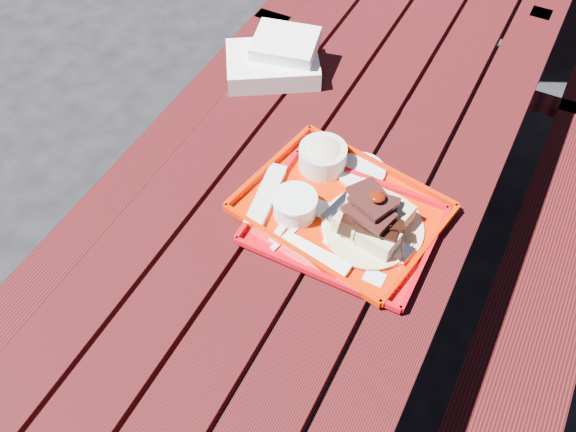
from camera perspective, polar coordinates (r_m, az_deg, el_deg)
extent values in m
plane|color=black|center=(2.13, 1.88, -11.08)|extent=(60.00, 60.00, 0.00)
cube|color=#410C0F|center=(1.62, -7.06, 5.46)|extent=(0.14, 2.40, 0.04)
cube|color=#410C0F|center=(1.57, -2.39, 3.70)|extent=(0.14, 2.40, 0.04)
cube|color=#410C0F|center=(1.52, 2.58, 1.80)|extent=(0.14, 2.40, 0.04)
cube|color=#410C0F|center=(1.49, 7.79, -0.21)|extent=(0.14, 2.40, 0.04)
cube|color=#410C0F|center=(1.47, 13.17, -2.29)|extent=(0.14, 2.40, 0.04)
cube|color=#410C0F|center=(1.97, -13.14, 1.92)|extent=(0.25, 2.40, 0.04)
cube|color=#410C0F|center=(2.61, -1.45, 11.30)|extent=(0.06, 0.06, 0.42)
cube|color=#410C0F|center=(1.73, 20.22, -11.57)|extent=(0.25, 2.40, 0.04)
cube|color=#410C0F|center=(2.43, 23.48, 2.34)|extent=(0.06, 0.06, 0.42)
cube|color=#410C0F|center=(2.50, 5.65, 13.85)|extent=(0.06, 0.06, 0.75)
cube|color=#410C0F|center=(2.41, 19.00, 9.22)|extent=(0.06, 0.06, 0.75)
cube|color=#410C0F|center=(2.40, 12.47, 12.66)|extent=(1.40, 0.06, 0.04)
cube|color=red|center=(1.46, 4.71, 0.46)|extent=(0.47, 0.39, 0.01)
cube|color=red|center=(1.55, 8.15, 4.45)|extent=(0.41, 0.09, 0.02)
cube|color=red|center=(1.37, 0.90, -3.29)|extent=(0.41, 0.09, 0.02)
cube|color=red|center=(1.40, 11.77, -3.23)|extent=(0.07, 0.32, 0.02)
cube|color=red|center=(1.53, -1.68, 4.50)|extent=(0.07, 0.32, 0.02)
cylinder|color=beige|center=(1.43, 7.53, -0.94)|extent=(0.23, 0.23, 0.01)
cube|color=beige|center=(1.38, 7.06, -1.30)|extent=(0.15, 0.09, 0.04)
cube|color=beige|center=(1.43, 8.22, 0.85)|extent=(0.15, 0.09, 0.04)
ellipsoid|color=#520E04|center=(1.34, 8.02, 2.04)|extent=(0.03, 0.03, 0.01)
cylinder|color=silver|center=(1.52, 3.10, 5.26)|extent=(0.11, 0.11, 0.06)
ellipsoid|color=beige|center=(1.51, 3.13, 5.71)|extent=(0.10, 0.10, 0.04)
cylinder|color=silver|center=(1.53, 6.48, 4.03)|extent=(0.12, 0.12, 0.01)
cube|color=silver|center=(1.47, -1.95, 1.87)|extent=(0.07, 0.19, 0.02)
cube|color=silver|center=(1.43, 0.09, -0.20)|extent=(0.02, 0.15, 0.01)
cube|color=silver|center=(1.42, 0.76, -1.00)|extent=(0.05, 0.16, 0.00)
cube|color=silver|center=(1.45, 2.86, 0.67)|extent=(0.05, 0.05, 0.00)
cube|color=red|center=(1.43, 4.96, -1.03)|extent=(0.38, 0.30, 0.01)
cube|color=red|center=(1.51, 7.29, 3.22)|extent=(0.38, 0.01, 0.02)
cube|color=red|center=(1.34, 2.40, -5.14)|extent=(0.38, 0.01, 0.02)
cube|color=red|center=(1.40, 12.18, -3.53)|extent=(0.01, 0.30, 0.02)
cube|color=red|center=(1.47, -1.80, 1.98)|extent=(0.01, 0.30, 0.02)
cube|color=white|center=(1.42, 6.58, -1.45)|extent=(0.13, 0.13, 0.01)
cylinder|color=#C8BE84|center=(1.41, 7.25, -1.55)|extent=(0.19, 0.19, 0.01)
cylinder|color=silver|center=(1.43, 0.61, 0.84)|extent=(0.10, 0.10, 0.05)
cylinder|color=white|center=(1.41, 0.62, 1.55)|extent=(0.10, 0.10, 0.01)
cube|color=white|center=(1.37, 2.53, -3.54)|extent=(0.16, 0.06, 0.01)
cube|color=silver|center=(1.35, 7.69, -5.43)|extent=(0.04, 0.03, 0.00)
cube|color=white|center=(1.80, -1.38, 13.30)|extent=(0.31, 0.28, 0.06)
cube|color=white|center=(1.78, -0.23, 14.97)|extent=(0.19, 0.17, 0.04)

